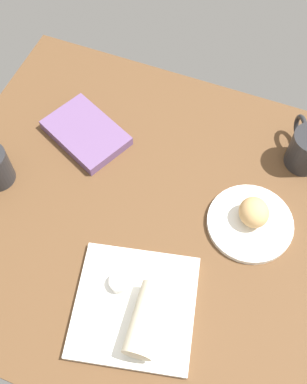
{
  "coord_description": "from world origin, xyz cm",
  "views": [
    {
      "loc": [
        -16.96,
        46.91,
        103.72
      ],
      "look_at": [
        3.17,
        -4.44,
        7.0
      ],
      "focal_mm": 43.86,
      "sensor_mm": 36.0,
      "label": 1
    }
  ],
  "objects": [
    {
      "name": "dining_table",
      "position": [
        0.0,
        0.0,
        2.0
      ],
      "size": [
        110.0,
        90.0,
        4.0
      ],
      "primitive_type": "cube",
      "color": "brown",
      "rests_on": "ground"
    },
    {
      "name": "sauce_cup",
      "position": [
        1.82,
        18.88,
        6.76
      ],
      "size": [
        4.56,
        4.56,
        2.15
      ],
      "color": "silver",
      "rests_on": "square_plate"
    },
    {
      "name": "breakfast_wrap",
      "position": [
        -6.73,
        24.64,
        8.69
      ],
      "size": [
        7.6,
        15.36,
        6.17
      ],
      "primitive_type": "cylinder",
      "rotation": [
        1.57,
        0.0,
        0.1
      ],
      "color": "beige",
      "rests_on": "square_plate"
    },
    {
      "name": "book_stack",
      "position": [
        26.41,
        -15.42,
        5.35
      ],
      "size": [
        24.92,
        21.62,
        2.7
      ],
      "color": "#6B4C7A",
      "rests_on": "dining_table"
    },
    {
      "name": "square_plate",
      "position": [
        -2.93,
        22.08,
        4.8
      ],
      "size": [
        30.46,
        30.46,
        1.6
      ],
      "primitive_type": "cube",
      "rotation": [
        0.0,
        0.0,
        0.22
      ],
      "color": "white",
      "rests_on": "dining_table"
    },
    {
      "name": "scone_pastry",
      "position": [
        -20.47,
        -7.01,
        8.57
      ],
      "size": [
        9.82,
        9.99,
        6.35
      ],
      "primitive_type": "ellipsoid",
      "rotation": [
        0.0,
        0.0,
        2.15
      ],
      "color": "tan",
      "rests_on": "round_plate"
    },
    {
      "name": "second_mug",
      "position": [
        -27.9,
        -28.5,
        9.33
      ],
      "size": [
        9.82,
        13.8,
        10.44
      ],
      "color": "#262628",
      "rests_on": "dining_table"
    },
    {
      "name": "round_plate",
      "position": [
        -20.5,
        -6.07,
        4.7
      ],
      "size": [
        20.23,
        20.23,
        1.4
      ],
      "primitive_type": "cylinder",
      "color": "white",
      "rests_on": "dining_table"
    }
  ]
}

